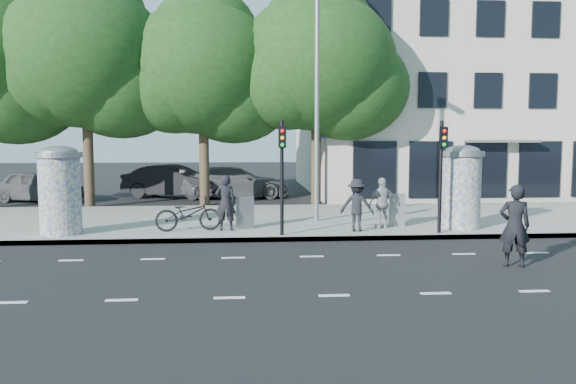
{
  "coord_description": "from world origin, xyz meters",
  "views": [
    {
      "loc": [
        -1.7,
        -12.63,
        3.0
      ],
      "look_at": [
        -0.45,
        3.5,
        1.47
      ],
      "focal_mm": 35.0,
      "sensor_mm": 36.0,
      "label": 1
    }
  ],
  "objects": [
    {
      "name": "ped_b",
      "position": [
        -2.3,
        4.8,
        1.02
      ],
      "size": [
        0.64,
        0.43,
        1.74
      ],
      "primitive_type": "imported",
      "rotation": [
        0.0,
        0.0,
        3.15
      ],
      "color": "black",
      "rests_on": "sidewalk"
    },
    {
      "name": "ad_column_left",
      "position": [
        -7.2,
        4.5,
        1.54
      ],
      "size": [
        1.36,
        1.36,
        2.65
      ],
      "color": "beige",
      "rests_on": "sidewalk"
    },
    {
      "name": "ped_d",
      "position": [
        1.76,
        4.34,
        0.96
      ],
      "size": [
        1.18,
        0.89,
        1.62
      ],
      "primitive_type": "imported",
      "rotation": [
        0.0,
        0.0,
        2.84
      ],
      "color": "black",
      "rests_on": "sidewalk"
    },
    {
      "name": "ad_column_right",
      "position": [
        5.2,
        4.7,
        1.54
      ],
      "size": [
        1.36,
        1.36,
        2.65
      ],
      "color": "beige",
      "rests_on": "sidewalk"
    },
    {
      "name": "traffic_pole_far",
      "position": [
        4.2,
        3.79,
        2.23
      ],
      "size": [
        0.22,
        0.31,
        3.4
      ],
      "color": "black",
      "rests_on": "sidewalk"
    },
    {
      "name": "building",
      "position": [
        12.0,
        19.99,
        5.99
      ],
      "size": [
        20.3,
        15.85,
        12.0
      ],
      "color": "#B4A897",
      "rests_on": "ground"
    },
    {
      "name": "ped_e",
      "position": [
        2.68,
        4.84,
        0.96
      ],
      "size": [
        1.07,
        0.8,
        1.63
      ],
      "primitive_type": "imported",
      "rotation": [
        0.0,
        0.0,
        3.45
      ],
      "color": "#9D9C9F",
      "rests_on": "sidewalk"
    },
    {
      "name": "curb",
      "position": [
        0.0,
        3.55,
        0.07
      ],
      "size": [
        40.0,
        0.1,
        0.16
      ],
      "primitive_type": "cube",
      "color": "slate",
      "rests_on": "ground"
    },
    {
      "name": "car_left",
      "position": [
        -11.52,
        14.81,
        0.76
      ],
      "size": [
        3.3,
        4.79,
        1.51
      ],
      "primitive_type": "imported",
      "rotation": [
        0.0,
        0.0,
        1.19
      ],
      "color": "#505257",
      "rests_on": "ground"
    },
    {
      "name": "sidewalk",
      "position": [
        0.0,
        7.5,
        0.07
      ],
      "size": [
        40.0,
        8.0,
        0.15
      ],
      "primitive_type": "cube",
      "color": "gray",
      "rests_on": "ground"
    },
    {
      "name": "tree_mid_left",
      "position": [
        -8.5,
        12.5,
        6.5
      ],
      "size": [
        7.2,
        7.2,
        9.57
      ],
      "color": "#38281C",
      "rests_on": "ground"
    },
    {
      "name": "traffic_pole_near",
      "position": [
        -0.6,
        3.79,
        2.23
      ],
      "size": [
        0.22,
        0.31,
        3.4
      ],
      "color": "black",
      "rests_on": "sidewalk"
    },
    {
      "name": "lane_dash_far",
      "position": [
        0.0,
        1.4,
        0.0
      ],
      "size": [
        32.0,
        0.12,
        0.01
      ],
      "primitive_type": "cube",
      "color": "silver",
      "rests_on": "ground"
    },
    {
      "name": "bicycle",
      "position": [
        -3.45,
        4.81,
        0.68
      ],
      "size": [
        1.02,
        2.11,
        1.06
      ],
      "primitive_type": "imported",
      "rotation": [
        0.0,
        0.0,
        1.73
      ],
      "color": "black",
      "rests_on": "sidewalk"
    },
    {
      "name": "tree_near_left",
      "position": [
        -3.5,
        12.7,
        6.06
      ],
      "size": [
        6.8,
        6.8,
        8.97
      ],
      "color": "#38281C",
      "rests_on": "ground"
    },
    {
      "name": "car_mid",
      "position": [
        -5.31,
        16.15,
        0.84
      ],
      "size": [
        3.47,
        5.39,
        1.68
      ],
      "primitive_type": "imported",
      "rotation": [
        0.0,
        0.0,
        1.21
      ],
      "color": "black",
      "rests_on": "ground"
    },
    {
      "name": "ground",
      "position": [
        0.0,
        0.0,
        0.0
      ],
      "size": [
        120.0,
        120.0,
        0.0
      ],
      "primitive_type": "plane",
      "color": "black",
      "rests_on": "ground"
    },
    {
      "name": "car_right",
      "position": [
        -2.21,
        15.92,
        0.79
      ],
      "size": [
        2.63,
        5.62,
        1.59
      ],
      "primitive_type": "imported",
      "rotation": [
        0.0,
        0.0,
        1.65
      ],
      "color": "#505457",
      "rests_on": "ground"
    },
    {
      "name": "cabinet_left",
      "position": [
        -1.7,
        5.2,
        0.67
      ],
      "size": [
        0.58,
        0.5,
        1.03
      ],
      "primitive_type": "cube",
      "rotation": [
        0.0,
        0.0,
        0.34
      ],
      "color": "slate",
      "rests_on": "sidewalk"
    },
    {
      "name": "tree_center",
      "position": [
        1.5,
        12.3,
        6.31
      ],
      "size": [
        7.0,
        7.0,
        9.3
      ],
      "color": "#38281C",
      "rests_on": "ground"
    },
    {
      "name": "street_lamp",
      "position": [
        0.8,
        6.63,
        4.79
      ],
      "size": [
        0.25,
        0.93,
        8.0
      ],
      "color": "slate",
      "rests_on": "sidewalk"
    },
    {
      "name": "ped_a",
      "position": [
        -7.36,
        4.78,
        0.95
      ],
      "size": [
        0.83,
        0.59,
        1.59
      ],
      "primitive_type": "imported",
      "rotation": [
        0.0,
        0.0,
        3.04
      ],
      "color": "black",
      "rests_on": "sidewalk"
    },
    {
      "name": "cabinet_right",
      "position": [
        3.28,
        5.31,
        0.67
      ],
      "size": [
        0.55,
        0.44,
        1.04
      ],
      "primitive_type": "cube",
      "rotation": [
        0.0,
        0.0,
        -0.16
      ],
      "color": "slate",
      "rests_on": "sidewalk"
    },
    {
      "name": "man_road",
      "position": [
        4.61,
        -0.07,
        0.97
      ],
      "size": [
        0.8,
        0.63,
        1.94
      ],
      "primitive_type": "imported",
      "rotation": [
        0.0,
        0.0,
        2.89
      ],
      "color": "black",
      "rests_on": "ground"
    },
    {
      "name": "lane_dash_near",
      "position": [
        0.0,
        -2.2,
        0.0
      ],
      "size": [
        32.0,
        0.12,
        0.01
      ],
      "primitive_type": "cube",
      "color": "silver",
      "rests_on": "ground"
    }
  ]
}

